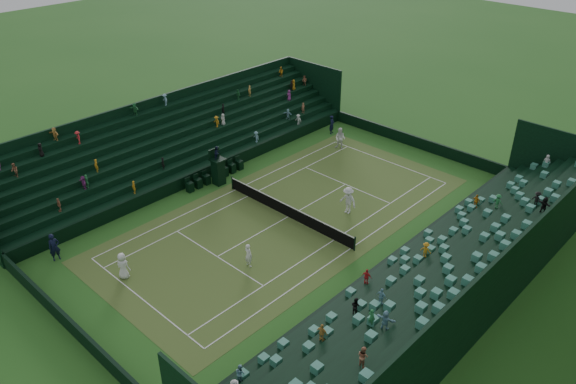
% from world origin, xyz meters
% --- Properties ---
extents(ground, '(160.00, 160.00, 0.00)m').
position_xyz_m(ground, '(0.00, 0.00, 0.00)').
color(ground, '#27601E').
rests_on(ground, ground).
extents(court_surface, '(12.97, 26.77, 0.01)m').
position_xyz_m(court_surface, '(0.00, 0.00, 0.01)').
color(court_surface, '#316C24').
rests_on(court_surface, ground).
extents(perimeter_wall_north, '(17.17, 0.20, 1.00)m').
position_xyz_m(perimeter_wall_north, '(0.00, 15.88, 0.50)').
color(perimeter_wall_north, black).
rests_on(perimeter_wall_north, ground).
extents(perimeter_wall_south, '(17.17, 0.20, 1.00)m').
position_xyz_m(perimeter_wall_south, '(0.00, -15.88, 0.50)').
color(perimeter_wall_south, black).
rests_on(perimeter_wall_south, ground).
extents(perimeter_wall_east, '(0.20, 31.77, 1.00)m').
position_xyz_m(perimeter_wall_east, '(8.48, 0.00, 0.50)').
color(perimeter_wall_east, black).
rests_on(perimeter_wall_east, ground).
extents(perimeter_wall_west, '(0.20, 31.77, 1.00)m').
position_xyz_m(perimeter_wall_west, '(-8.48, 0.00, 0.50)').
color(perimeter_wall_west, black).
rests_on(perimeter_wall_west, ground).
extents(north_grandstand, '(6.60, 32.00, 4.90)m').
position_xyz_m(north_grandstand, '(12.66, 0.00, 1.55)').
color(north_grandstand, black).
rests_on(north_grandstand, ground).
extents(south_grandstand, '(6.60, 32.00, 4.90)m').
position_xyz_m(south_grandstand, '(-12.66, 0.00, 1.55)').
color(south_grandstand, black).
rests_on(south_grandstand, ground).
extents(tennis_net, '(11.67, 0.10, 1.06)m').
position_xyz_m(tennis_net, '(0.00, 0.00, 0.53)').
color(tennis_net, black).
rests_on(tennis_net, ground).
extents(umpire_chair, '(1.00, 1.00, 3.15)m').
position_xyz_m(umpire_chair, '(-7.16, -0.16, 1.34)').
color(umpire_chair, black).
rests_on(umpire_chair, ground).
extents(courtside_chairs, '(0.50, 5.47, 1.08)m').
position_xyz_m(courtside_chairs, '(-7.79, 0.05, 0.41)').
color(courtside_chairs, black).
rests_on(courtside_chairs, ground).
extents(player_near_west, '(0.98, 0.84, 1.71)m').
position_xyz_m(player_near_west, '(-2.40, -11.47, 0.85)').
color(player_near_west, white).
rests_on(player_near_west, ground).
extents(player_near_east, '(0.60, 0.42, 1.58)m').
position_xyz_m(player_near_east, '(2.09, -5.65, 0.79)').
color(player_near_east, white).
rests_on(player_near_east, ground).
extents(player_far_west, '(1.09, 0.95, 1.90)m').
position_xyz_m(player_far_west, '(-4.38, 11.12, 0.95)').
color(player_far_west, white).
rests_on(player_far_west, ground).
extents(player_far_east, '(1.32, 0.78, 2.01)m').
position_xyz_m(player_far_east, '(2.63, 3.28, 1.00)').
color(player_far_east, silver).
rests_on(player_far_east, ground).
extents(line_judge_north, '(0.61, 0.74, 1.73)m').
position_xyz_m(line_judge_north, '(-6.97, 13.13, 0.86)').
color(line_judge_north, black).
rests_on(line_judge_north, ground).
extents(line_judge_south, '(0.55, 0.73, 1.83)m').
position_xyz_m(line_judge_south, '(-6.98, -13.38, 0.92)').
color(line_judge_south, black).
rests_on(line_judge_south, ground).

